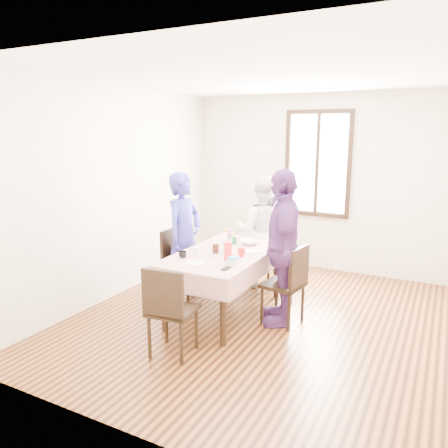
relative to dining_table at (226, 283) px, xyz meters
The scene contains 28 objects.
ground 0.57m from the dining_table, ahead, with size 4.50×4.50×0.00m, color black.
back_wall 2.49m from the dining_table, 79.17° to the left, with size 4.00×4.00×0.00m, color beige.
window_frame 2.60m from the dining_table, 79.08° to the left, with size 1.02×0.06×1.62m, color black.
window_pane 2.61m from the dining_table, 79.12° to the left, with size 0.90×0.02×1.50m, color white.
dining_table is the anchor object (origin of this frame).
tablecloth 0.38m from the dining_table, ahead, with size 0.96×1.75×0.01m, color #5B0204.
chair_left 0.72m from the dining_table, 167.62° to the left, with size 0.42×0.42×0.91m, color black.
chair_right 0.70m from the dining_table, ahead, with size 0.42×0.42×0.91m, color black.
chair_far 1.13m from the dining_table, 90.00° to the left, with size 0.42×0.42×0.91m, color black.
chair_near 1.13m from the dining_table, 90.00° to the right, with size 0.42×0.42×0.91m, color black.
person_left 0.83m from the dining_table, 167.29° to the left, with size 0.60×0.39×1.64m, color navy.
person_far 1.17m from the dining_table, 90.00° to the left, with size 0.76×0.59×1.56m, color silver.
person_right 0.85m from the dining_table, ahead, with size 1.03×0.43×1.76m, color #532B68.
mug_black 0.69m from the dining_table, 124.44° to the right, with size 0.09×0.09×0.07m, color black.
mug_flag 0.51m from the dining_table, 23.74° to the right, with size 0.09×0.09×0.09m, color red.
mug_green 0.55m from the dining_table, 102.91° to the left, with size 0.10×0.10×0.08m, color #0C7226.
serving_bowl 0.60m from the dining_table, 73.92° to the left, with size 0.22×0.22×0.05m, color white.
juice_carton 0.60m from the dining_table, 59.06° to the right, with size 0.06×0.06×0.20m, color red.
butter_tub 0.67m from the dining_table, 54.60° to the right, with size 0.13×0.13×0.07m, color white.
jam_jar 0.46m from the dining_table, 123.76° to the right, with size 0.07×0.07×0.10m, color black.
drinking_glass 0.57m from the dining_table, 131.45° to the right, with size 0.06×0.06×0.09m, color silver.
smartphone 0.77m from the dining_table, 62.95° to the right, with size 0.07×0.13×0.01m, color black.
flower_vase 0.46m from the dining_table, 72.34° to the left, with size 0.07×0.07×0.15m, color silver.
plate_right 0.50m from the dining_table, 23.10° to the left, with size 0.20×0.20×0.01m, color white.
plate_far 0.73m from the dining_table, 90.31° to the left, with size 0.20×0.20×0.01m, color white.
plate_near 0.70m from the dining_table, 96.83° to the right, with size 0.20×0.20×0.01m, color white.
butter_lid 0.70m from the dining_table, 54.60° to the right, with size 0.12×0.12×0.01m, color blue.
flower_bunch 0.58m from the dining_table, 72.34° to the left, with size 0.09×0.09×0.10m, color yellow, non-canonical shape.
Camera 1 is at (1.83, -4.40, 2.15)m, focal length 35.07 mm.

